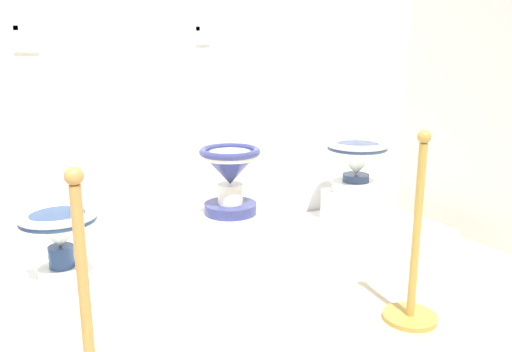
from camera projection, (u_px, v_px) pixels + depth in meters
name	position (u px, v px, depth m)	size (l,w,h in m)	color
wall_back	(197.00, 4.00, 3.15)	(3.57, 0.06, 3.10)	white
display_platform	(234.00, 262.00, 3.13)	(2.88, 0.81, 0.14)	white
plinth_block_leftmost	(64.00, 282.00, 2.64)	(0.31, 0.36, 0.06)	white
antique_toilet_leftmost	(59.00, 230.00, 2.58)	(0.38, 0.38, 0.35)	white
plinth_block_central_ornate	(231.00, 233.00, 3.07)	(0.36, 0.34, 0.24)	white
antique_toilet_central_ornate	(230.00, 172.00, 2.98)	(0.35, 0.35, 0.38)	navy
plinth_block_slender_white	(354.00, 207.00, 3.58)	(0.31, 0.34, 0.22)	white
antique_toilet_slender_white	(357.00, 160.00, 3.50)	(0.41, 0.41, 0.34)	white
info_placard_first	(25.00, 37.00, 2.71)	(0.12, 0.01, 0.15)	white
info_placard_second	(202.00, 34.00, 3.17)	(0.10, 0.01, 0.11)	white
stanchion_post_near_left	(89.00, 343.00, 1.85)	(0.22, 0.22, 0.95)	#CB9147
stanchion_post_near_right	(414.00, 269.00, 2.56)	(0.27, 0.27, 0.95)	#BA953F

